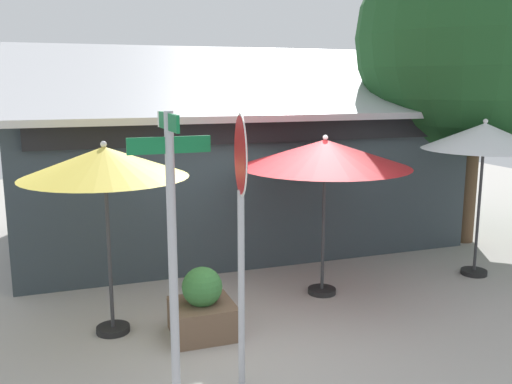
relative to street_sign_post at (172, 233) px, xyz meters
name	(u,v)px	position (x,y,z in m)	size (l,w,h in m)	color
ground_plane	(269,325)	(1.61, 1.57, -1.87)	(28.00, 28.00, 0.10)	#ADA8A0
cafe_building	(229,166)	(2.40, 6.06, -0.30)	(8.92, 5.25, 4.15)	#333D42
street_sign_post	(172,233)	(0.00, 0.00, 0.00)	(0.80, 0.86, 3.00)	#A8AAB2
stop_sign	(241,200)	(0.71, 0.02, 0.28)	(0.16, 0.82, 2.97)	#A8AAB2
patio_umbrella_mustard_left	(105,164)	(-0.46, 1.94, 0.44)	(2.11, 2.11, 2.55)	black
patio_umbrella_crimson_center	(325,154)	(2.78, 2.29, 0.39)	(2.60, 2.60, 2.50)	black
patio_umbrella_ivory_right	(484,138)	(5.66, 2.21, 0.55)	(2.03, 2.03, 2.68)	black
shade_tree	(492,43)	(7.16, 3.90, 2.22)	(5.18, 4.72, 6.51)	brown
sidewalk_planter	(203,308)	(0.65, 1.47, -1.45)	(0.79, 0.79, 0.92)	brown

